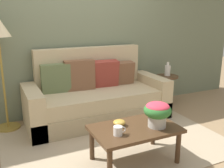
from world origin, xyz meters
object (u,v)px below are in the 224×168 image
(side_table, at_px, (167,84))
(coffee_mug, at_px, (118,131))
(coffee_table, at_px, (135,132))
(table_vase, at_px, (168,70))
(snack_bowl, at_px, (119,123))
(potted_plant, at_px, (157,112))
(couch, at_px, (96,97))

(side_table, distance_m, coffee_mug, 2.32)
(coffee_table, height_order, side_table, side_table)
(side_table, distance_m, table_vase, 0.26)
(coffee_table, height_order, snack_bowl, snack_bowl)
(side_table, distance_m, potted_plant, 2.00)
(side_table, relative_size, potted_plant, 1.78)
(side_table, bearing_deg, coffee_mug, -139.10)
(side_table, height_order, snack_bowl, side_table)
(snack_bowl, height_order, table_vase, table_vase)
(couch, xyz_separation_m, potted_plant, (0.14, -1.42, 0.24))
(couch, distance_m, potted_plant, 1.45)
(couch, relative_size, coffee_mug, 15.74)
(coffee_mug, relative_size, snack_bowl, 1.01)
(snack_bowl, bearing_deg, table_vase, 38.99)
(potted_plant, relative_size, coffee_mug, 2.19)
(potted_plant, distance_m, coffee_mug, 0.49)
(side_table, bearing_deg, coffee_table, -136.49)
(potted_plant, relative_size, snack_bowl, 2.21)
(potted_plant, bearing_deg, coffee_mug, -179.51)
(side_table, relative_size, coffee_mug, 3.89)
(potted_plant, bearing_deg, coffee_table, 160.06)
(coffee_table, xyz_separation_m, snack_bowl, (-0.13, 0.11, 0.09))
(coffee_table, height_order, potted_plant, potted_plant)
(couch, xyz_separation_m, coffee_mug, (-0.33, -1.43, 0.11))
(side_table, bearing_deg, table_vase, 53.51)
(side_table, relative_size, table_vase, 2.17)
(table_vase, bearing_deg, coffee_table, -136.40)
(side_table, height_order, potted_plant, potted_plant)
(side_table, height_order, table_vase, table_vase)
(potted_plant, xyz_separation_m, coffee_mug, (-0.47, -0.00, -0.13))
(snack_bowl, relative_size, table_vase, 0.55)
(coffee_mug, distance_m, table_vase, 2.34)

